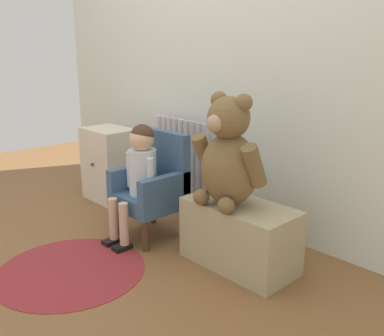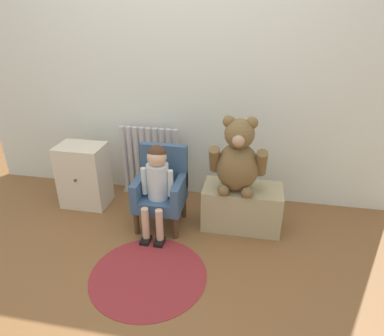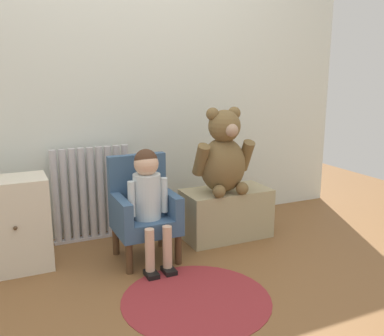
{
  "view_description": "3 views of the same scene",
  "coord_description": "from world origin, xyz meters",
  "px_view_note": "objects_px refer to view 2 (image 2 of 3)",
  "views": [
    {
      "loc": [
        1.99,
        -1.06,
        1.15
      ],
      "look_at": [
        0.32,
        0.52,
        0.51
      ],
      "focal_mm": 40.0,
      "sensor_mm": 36.0,
      "label": 1
    },
    {
      "loc": [
        0.66,
        -1.8,
        1.66
      ],
      "look_at": [
        0.22,
        0.5,
        0.53
      ],
      "focal_mm": 32.0,
      "sensor_mm": 36.0,
      "label": 2
    },
    {
      "loc": [
        -0.85,
        -1.97,
        1.18
      ],
      "look_at": [
        0.3,
        0.5,
        0.56
      ],
      "focal_mm": 40.0,
      "sensor_mm": 36.0,
      "label": 3
    }
  ],
  "objects_px": {
    "child_armchair": "(161,188)",
    "low_bench": "(242,207)",
    "child_figure": "(157,178)",
    "floor_rug": "(148,275)",
    "radiator": "(150,162)",
    "large_teddy_bear": "(238,159)",
    "small_dresser": "(84,175)"
  },
  "relations": [
    {
      "from": "child_armchair",
      "to": "low_bench",
      "type": "bearing_deg",
      "value": 6.54
    },
    {
      "from": "child_figure",
      "to": "floor_rug",
      "type": "distance_m",
      "value": 0.71
    },
    {
      "from": "radiator",
      "to": "floor_rug",
      "type": "height_order",
      "value": "radiator"
    },
    {
      "from": "radiator",
      "to": "large_teddy_bear",
      "type": "bearing_deg",
      "value": -26.38
    },
    {
      "from": "small_dresser",
      "to": "large_teddy_bear",
      "type": "height_order",
      "value": "large_teddy_bear"
    },
    {
      "from": "child_figure",
      "to": "child_armchair",
      "type": "bearing_deg",
      "value": 90.0
    },
    {
      "from": "small_dresser",
      "to": "low_bench",
      "type": "distance_m",
      "value": 1.41
    },
    {
      "from": "small_dresser",
      "to": "floor_rug",
      "type": "distance_m",
      "value": 1.18
    },
    {
      "from": "radiator",
      "to": "small_dresser",
      "type": "xyz_separation_m",
      "value": [
        -0.53,
        -0.28,
        -0.05
      ]
    },
    {
      "from": "radiator",
      "to": "child_armchair",
      "type": "relative_size",
      "value": 1.02
    },
    {
      "from": "radiator",
      "to": "low_bench",
      "type": "distance_m",
      "value": 0.96
    },
    {
      "from": "small_dresser",
      "to": "low_bench",
      "type": "height_order",
      "value": "small_dresser"
    },
    {
      "from": "child_figure",
      "to": "low_bench",
      "type": "xyz_separation_m",
      "value": [
        0.65,
        0.18,
        -0.29
      ]
    },
    {
      "from": "child_armchair",
      "to": "large_teddy_bear",
      "type": "xyz_separation_m",
      "value": [
        0.6,
        0.03,
        0.29
      ]
    },
    {
      "from": "small_dresser",
      "to": "floor_rug",
      "type": "height_order",
      "value": "small_dresser"
    },
    {
      "from": "radiator",
      "to": "large_teddy_bear",
      "type": "distance_m",
      "value": 0.96
    },
    {
      "from": "child_figure",
      "to": "large_teddy_bear",
      "type": "relative_size",
      "value": 1.22
    },
    {
      "from": "child_armchair",
      "to": "low_bench",
      "type": "xyz_separation_m",
      "value": [
        0.65,
        0.07,
        -0.15
      ]
    },
    {
      "from": "child_figure",
      "to": "large_teddy_bear",
      "type": "height_order",
      "value": "large_teddy_bear"
    },
    {
      "from": "radiator",
      "to": "low_bench",
      "type": "height_order",
      "value": "radiator"
    },
    {
      "from": "radiator",
      "to": "child_armchair",
      "type": "bearing_deg",
      "value": -62.36
    },
    {
      "from": "radiator",
      "to": "low_bench",
      "type": "relative_size",
      "value": 1.07
    },
    {
      "from": "child_armchair",
      "to": "child_figure",
      "type": "height_order",
      "value": "child_figure"
    },
    {
      "from": "low_bench",
      "to": "floor_rug",
      "type": "bearing_deg",
      "value": -128.96
    },
    {
      "from": "large_teddy_bear",
      "to": "floor_rug",
      "type": "bearing_deg",
      "value": -128.01
    },
    {
      "from": "small_dresser",
      "to": "large_teddy_bear",
      "type": "distance_m",
      "value": 1.4
    },
    {
      "from": "child_figure",
      "to": "small_dresser",
      "type": "bearing_deg",
      "value": 160.63
    },
    {
      "from": "child_figure",
      "to": "low_bench",
      "type": "height_order",
      "value": "child_figure"
    },
    {
      "from": "radiator",
      "to": "large_teddy_bear",
      "type": "xyz_separation_m",
      "value": [
        0.83,
        -0.41,
        0.28
      ]
    },
    {
      "from": "large_teddy_bear",
      "to": "radiator",
      "type": "bearing_deg",
      "value": 153.62
    },
    {
      "from": "low_bench",
      "to": "large_teddy_bear",
      "type": "bearing_deg",
      "value": -140.76
    },
    {
      "from": "small_dresser",
      "to": "floor_rug",
      "type": "bearing_deg",
      "value": -43.8
    }
  ]
}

